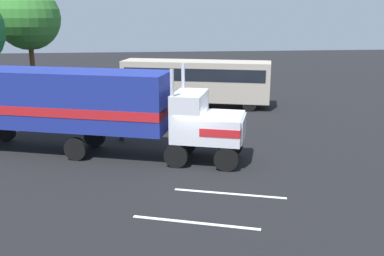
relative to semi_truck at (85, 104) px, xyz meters
name	(u,v)px	position (x,y,z in m)	size (l,w,h in m)	color
ground_plane	(199,164)	(5.35, -2.29, -2.52)	(120.00, 120.00, 0.00)	black
lane_stripe_near	(230,194)	(6.10, -5.79, -2.52)	(4.40, 0.16, 0.01)	silver
lane_stripe_mid	(195,223)	(4.48, -8.02, -2.52)	(4.40, 0.16, 0.01)	silver
semi_truck	(85,104)	(0.00, 0.00, 0.00)	(14.22, 6.83, 4.50)	silver
person_bystander	(122,125)	(1.61, 2.04, -1.63)	(0.44, 0.47, 1.63)	#2D3347
parked_bus	(196,79)	(6.79, 10.67, -0.46)	(11.27, 5.58, 3.40)	#BFB29E
parked_car	(0,109)	(-6.47, 7.37, -1.72)	(4.73, 3.66, 1.57)	maroon
tree_left	(28,18)	(-6.95, 18.73, 3.89)	(5.54, 5.54, 9.20)	brown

